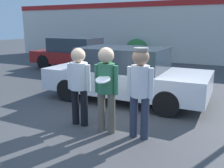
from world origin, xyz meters
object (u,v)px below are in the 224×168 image
Objects in this scene: parked_car_near at (125,74)px; shrub at (137,51)px; person_middle_with_frisbee at (106,83)px; person_left at (79,80)px; person_right at (140,85)px; parked_car_far at (76,53)px.

shrub is at bearing 108.21° from parked_car_near.
person_left is at bearing 173.54° from person_middle_with_frisbee.
person_middle_with_frisbee is (0.67, -0.08, 0.02)m from person_left.
person_left is 9.49m from shrub.
person_right is at bearing -1.78° from person_left.
person_left is 2.18m from parked_car_near.
parked_car_far reaches higher than parked_car_near.
shrub is (-2.21, 9.23, -0.31)m from person_left.
parked_car_near is (-0.56, 2.24, -0.26)m from person_middle_with_frisbee.
person_right is 7.94m from parked_car_far.
shrub is at bearing 62.24° from parked_car_far.
parked_car_near is 3.35× the size of shrub.
person_middle_with_frisbee is at bearing -72.77° from shrub.
parked_car_near is at bearing 86.99° from person_left.
parked_car_near is at bearing -71.79° from shrub.
person_middle_with_frisbee is 0.67m from person_right.
shrub is (-3.56, 9.27, -0.35)m from person_right.
parked_car_far is 3.85m from shrub.
parked_car_near is 1.03× the size of parked_car_far.
person_right reaches higher than parked_car_near.
person_right is (1.35, -0.04, 0.05)m from person_left.
parked_car_far is (-4.00, 5.82, -0.22)m from person_left.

